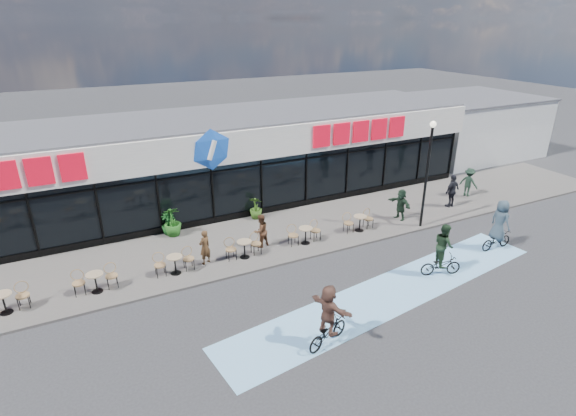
{
  "coord_description": "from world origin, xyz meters",
  "views": [
    {
      "loc": [
        -5.56,
        -12.21,
        9.2
      ],
      "look_at": [
        2.23,
        3.5,
        1.77
      ],
      "focal_mm": 28.0,
      "sensor_mm": 36.0,
      "label": 1
    }
  ],
  "objects_px": {
    "cyclist_b": "(498,229)",
    "pedestrian_a": "(401,204)",
    "potted_plant_left": "(172,221)",
    "potted_plant_mid": "(168,223)",
    "patron_left": "(205,247)",
    "pedestrian_c": "(452,191)",
    "patron_right": "(261,231)",
    "potted_plant_right": "(256,208)",
    "cyclist_a": "(442,254)",
    "pedestrian_b": "(469,182)",
    "lamp_post": "(428,166)"
  },
  "relations": [
    {
      "from": "patron_right",
      "to": "pedestrian_c",
      "type": "relative_size",
      "value": 0.85
    },
    {
      "from": "potted_plant_left",
      "to": "patron_right",
      "type": "relative_size",
      "value": 0.92
    },
    {
      "from": "patron_right",
      "to": "pedestrian_a",
      "type": "xyz_separation_m",
      "value": [
        7.24,
        -0.36,
        0.03
      ]
    },
    {
      "from": "potted_plant_left",
      "to": "patron_right",
      "type": "distance_m",
      "value": 4.19
    },
    {
      "from": "potted_plant_mid",
      "to": "pedestrian_b",
      "type": "relative_size",
      "value": 0.66
    },
    {
      "from": "patron_left",
      "to": "pedestrian_b",
      "type": "distance_m",
      "value": 15.2
    },
    {
      "from": "patron_left",
      "to": "patron_right",
      "type": "bearing_deg",
      "value": 163.12
    },
    {
      "from": "potted_plant_right",
      "to": "pedestrian_c",
      "type": "height_order",
      "value": "pedestrian_c"
    },
    {
      "from": "patron_left",
      "to": "pedestrian_c",
      "type": "bearing_deg",
      "value": 155.63
    },
    {
      "from": "cyclist_a",
      "to": "potted_plant_left",
      "type": "bearing_deg",
      "value": 137.26
    },
    {
      "from": "potted_plant_mid",
      "to": "pedestrian_c",
      "type": "bearing_deg",
      "value": -13.23
    },
    {
      "from": "patron_right",
      "to": "cyclist_a",
      "type": "height_order",
      "value": "cyclist_a"
    },
    {
      "from": "patron_right",
      "to": "pedestrian_c",
      "type": "xyz_separation_m",
      "value": [
        10.64,
        -0.29,
        0.13
      ]
    },
    {
      "from": "potted_plant_mid",
      "to": "potted_plant_right",
      "type": "relative_size",
      "value": 0.94
    },
    {
      "from": "pedestrian_a",
      "to": "cyclist_b",
      "type": "distance_m",
      "value": 4.55
    },
    {
      "from": "potted_plant_left",
      "to": "potted_plant_mid",
      "type": "relative_size",
      "value": 1.31
    },
    {
      "from": "lamp_post",
      "to": "potted_plant_mid",
      "type": "xyz_separation_m",
      "value": [
        -10.9,
        4.44,
        -2.46
      ]
    },
    {
      "from": "patron_right",
      "to": "cyclist_a",
      "type": "bearing_deg",
      "value": 120.37
    },
    {
      "from": "lamp_post",
      "to": "potted_plant_mid",
      "type": "height_order",
      "value": "lamp_post"
    },
    {
      "from": "pedestrian_c",
      "to": "cyclist_b",
      "type": "height_order",
      "value": "cyclist_b"
    },
    {
      "from": "pedestrian_c",
      "to": "pedestrian_b",
      "type": "bearing_deg",
      "value": -169.85
    },
    {
      "from": "patron_left",
      "to": "pedestrian_a",
      "type": "bearing_deg",
      "value": 155.32
    },
    {
      "from": "potted_plant_left",
      "to": "pedestrian_c",
      "type": "relative_size",
      "value": 0.79
    },
    {
      "from": "patron_right",
      "to": "cyclist_b",
      "type": "height_order",
      "value": "cyclist_b"
    },
    {
      "from": "lamp_post",
      "to": "cyclist_b",
      "type": "xyz_separation_m",
      "value": [
        1.44,
        -3.08,
        -2.16
      ]
    },
    {
      "from": "potted_plant_left",
      "to": "potted_plant_right",
      "type": "height_order",
      "value": "potted_plant_left"
    },
    {
      "from": "patron_left",
      "to": "potted_plant_right",
      "type": "bearing_deg",
      "value": -162.31
    },
    {
      "from": "potted_plant_left",
      "to": "patron_left",
      "type": "relative_size",
      "value": 0.95
    },
    {
      "from": "potted_plant_right",
      "to": "pedestrian_a",
      "type": "relative_size",
      "value": 0.72
    },
    {
      "from": "patron_right",
      "to": "cyclist_a",
      "type": "distance_m",
      "value": 7.39
    },
    {
      "from": "potted_plant_left",
      "to": "potted_plant_right",
      "type": "bearing_deg",
      "value": 1.07
    },
    {
      "from": "lamp_post",
      "to": "cyclist_a",
      "type": "height_order",
      "value": "lamp_post"
    },
    {
      "from": "patron_left",
      "to": "cyclist_b",
      "type": "xyz_separation_m",
      "value": [
        11.61,
        -4.19,
        0.11
      ]
    },
    {
      "from": "potted_plant_left",
      "to": "lamp_post",
      "type": "bearing_deg",
      "value": -21.52
    },
    {
      "from": "pedestrian_c",
      "to": "cyclist_a",
      "type": "bearing_deg",
      "value": 31.9
    },
    {
      "from": "pedestrian_a",
      "to": "pedestrian_b",
      "type": "relative_size",
      "value": 0.96
    },
    {
      "from": "cyclist_b",
      "to": "patron_left",
      "type": "bearing_deg",
      "value": 160.18
    },
    {
      "from": "potted_plant_mid",
      "to": "cyclist_a",
      "type": "bearing_deg",
      "value": -42.96
    },
    {
      "from": "pedestrian_a",
      "to": "patron_right",
      "type": "bearing_deg",
      "value": -98.28
    },
    {
      "from": "pedestrian_a",
      "to": "cyclist_a",
      "type": "height_order",
      "value": "cyclist_a"
    },
    {
      "from": "potted_plant_right",
      "to": "cyclist_a",
      "type": "relative_size",
      "value": 0.52
    },
    {
      "from": "patron_left",
      "to": "pedestrian_c",
      "type": "xyz_separation_m",
      "value": [
        13.2,
        0.06,
        0.15
      ]
    },
    {
      "from": "patron_left",
      "to": "cyclist_a",
      "type": "relative_size",
      "value": 0.67
    },
    {
      "from": "cyclist_b",
      "to": "pedestrian_a",
      "type": "bearing_deg",
      "value": 113.38
    },
    {
      "from": "potted_plant_left",
      "to": "pedestrian_b",
      "type": "distance_m",
      "value": 15.92
    },
    {
      "from": "pedestrian_b",
      "to": "pedestrian_c",
      "type": "height_order",
      "value": "pedestrian_c"
    },
    {
      "from": "potted_plant_right",
      "to": "cyclist_a",
      "type": "distance_m",
      "value": 9.08
    },
    {
      "from": "potted_plant_right",
      "to": "cyclist_b",
      "type": "relative_size",
      "value": 0.49
    },
    {
      "from": "pedestrian_c",
      "to": "pedestrian_a",
      "type": "bearing_deg",
      "value": -9.17
    },
    {
      "from": "potted_plant_left",
      "to": "patron_left",
      "type": "bearing_deg",
      "value": -79.61
    }
  ]
}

